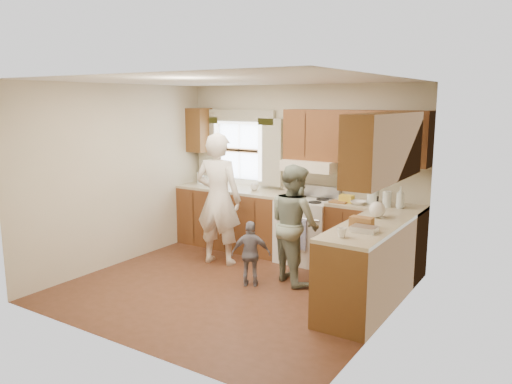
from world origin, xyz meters
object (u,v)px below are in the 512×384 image
Objects in this scene: woman_left at (218,199)px; woman_right at (294,224)px; stove at (307,229)px; child at (251,254)px.

woman_left is 1.23× the size of woman_right.
woman_right is (0.22, -0.79, 0.28)m from stove.
child is at bearing -96.71° from stove.
woman_left is at bearing -58.17° from child.
woman_left is at bearing 27.33° from woman_right.
child is (-0.15, -1.24, -0.06)m from stove.
stove is at bearing -44.73° from woman_right.
stove is 0.58× the size of woman_left.
child is (-0.36, -0.44, -0.34)m from woman_right.
woman_left is 1.24m from woman_right.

